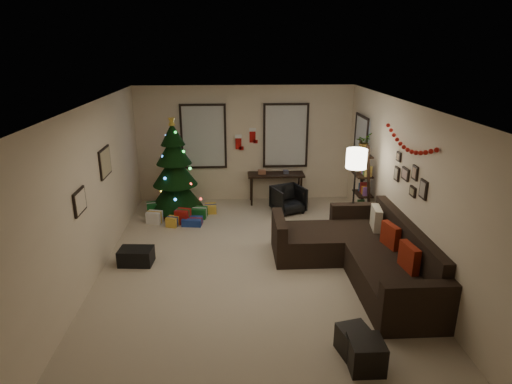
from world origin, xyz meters
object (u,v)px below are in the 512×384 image
desk (276,177)px  bookshelf (364,188)px  sofa (363,255)px  desk_chair (288,199)px  christmas_tree (175,173)px

desk → bookshelf: bearing=-45.8°
sofa → desk_chair: 2.90m
christmas_tree → desk: 2.34m
desk → desk_chair: size_ratio=2.19×
desk → desk_chair: 0.76m
sofa → desk_chair: size_ratio=5.13×
desk → bookshelf: 2.29m
christmas_tree → sofa: christmas_tree is taller
christmas_tree → sofa: size_ratio=0.71×
christmas_tree → desk: christmas_tree is taller
christmas_tree → sofa: bearing=-40.8°
desk_chair → desk: bearing=86.2°
desk_chair → bookshelf: (1.37, -0.98, 0.56)m
christmas_tree → bookshelf: 4.01m
sofa → bookshelf: bearing=74.5°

